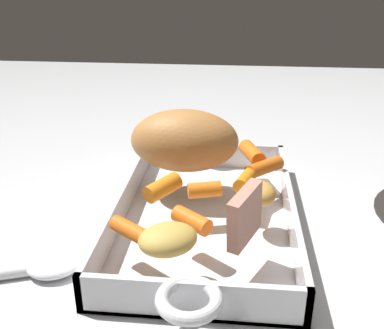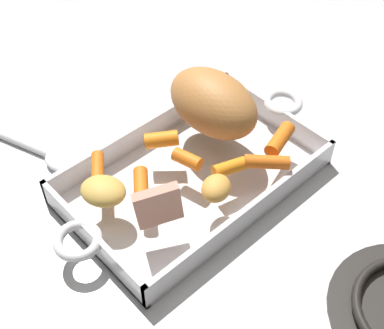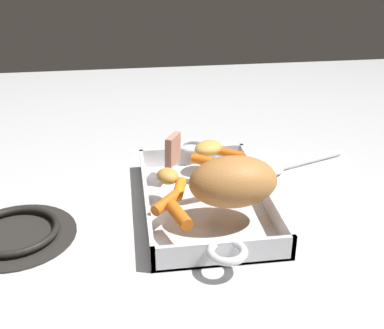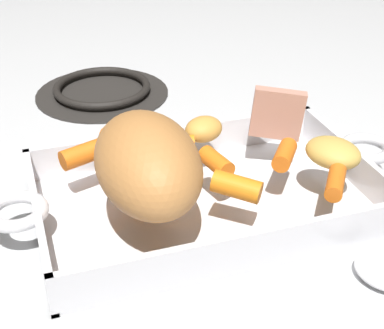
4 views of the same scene
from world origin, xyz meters
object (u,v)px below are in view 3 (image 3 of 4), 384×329
object	(u,v)px
potato_golden_large	(208,148)
baby_carrot_long	(179,189)
roast_slice_outer	(173,150)
baby_carrot_short	(203,160)
baby_carrot_southwest	(203,178)
pork_roast	(233,182)
baby_carrot_northeast	(166,202)
stove_burner_rear	(16,233)
baby_carrot_center_right	(229,153)
roasting_dish	(205,201)
baby_carrot_center_left	(232,175)
baby_carrot_southeast	(179,215)
potato_near_roast	(168,176)
serving_spoon	(286,166)

from	to	relation	value
potato_golden_large	baby_carrot_long	bearing A→B (deg)	-27.07
roast_slice_outer	baby_carrot_short	distance (m)	0.07
baby_carrot_southwest	baby_carrot_short	world-z (taller)	same
pork_roast	baby_carrot_northeast	distance (m)	0.12
roast_slice_outer	stove_burner_rear	size ratio (longest dim) A/B	0.29
roast_slice_outer	baby_carrot_center_right	xyz separation A→B (m)	(-0.01, 0.12, -0.02)
baby_carrot_short	potato_golden_large	world-z (taller)	potato_golden_large
roasting_dish	baby_carrot_center_right	distance (m)	0.14
baby_carrot_long	potato_golden_large	distance (m)	0.18
baby_carrot_center_right	baby_carrot_northeast	bearing A→B (deg)	-39.19
roasting_dish	baby_carrot_northeast	size ratio (longest dim) A/B	7.23
pork_roast	baby_carrot_long	distance (m)	0.11
baby_carrot_southwest	pork_roast	bearing A→B (deg)	24.85
roast_slice_outer	baby_carrot_short	size ratio (longest dim) A/B	1.27
roast_slice_outer	baby_carrot_center_left	bearing A→B (deg)	48.12
baby_carrot_southeast	potato_near_roast	distance (m)	0.14
roasting_dish	roast_slice_outer	xyz separation A→B (m)	(-0.11, -0.05, 0.06)
baby_carrot_southeast	roast_slice_outer	bearing A→B (deg)	176.55
baby_carrot_long	potato_near_roast	xyz separation A→B (m)	(-0.04, -0.02, 0.00)
baby_carrot_northeast	baby_carrot_short	size ratio (longest dim) A/B	1.36
baby_carrot_short	potato_golden_large	distance (m)	0.05
baby_carrot_southwest	baby_carrot_center_right	world-z (taller)	baby_carrot_southwest
pork_roast	baby_carrot_center_left	world-z (taller)	pork_roast
baby_carrot_southwest	stove_burner_rear	world-z (taller)	baby_carrot_southwest
roasting_dish	baby_carrot_long	distance (m)	0.07
roasting_dish	stove_burner_rear	size ratio (longest dim) A/B	2.25
baby_carrot_center_left	stove_burner_rear	size ratio (longest dim) A/B	0.24
baby_carrot_short	stove_burner_rear	size ratio (longest dim) A/B	0.23
roasting_dish	baby_carrot_southeast	world-z (taller)	baby_carrot_southeast
baby_carrot_long	baby_carrot_short	bearing A→B (deg)	151.09
baby_carrot_short	potato_golden_large	bearing A→B (deg)	157.40
roasting_dish	baby_carrot_center_left	distance (m)	0.07
baby_carrot_southwest	baby_carrot_short	distance (m)	0.08
roast_slice_outer	baby_carrot_long	bearing A→B (deg)	-0.91
baby_carrot_northeast	baby_carrot_southwest	distance (m)	0.11
pork_roast	serving_spoon	size ratio (longest dim) A/B	0.68
roasting_dish	potato_near_roast	distance (m)	0.09
potato_golden_large	pork_roast	bearing A→B (deg)	1.75
baby_carrot_short	baby_carrot_northeast	bearing A→B (deg)	-29.69
baby_carrot_northeast	potato_golden_large	size ratio (longest dim) A/B	1.02
roast_slice_outer	baby_carrot_center_left	world-z (taller)	roast_slice_outer
roasting_dish	stove_burner_rear	xyz separation A→B (m)	(0.05, -0.35, -0.01)
roasting_dish	baby_carrot_long	world-z (taller)	baby_carrot_long
potato_golden_large	potato_near_roast	world-z (taller)	potato_golden_large
roasting_dish	baby_carrot_center_right	xyz separation A→B (m)	(-0.12, 0.07, 0.04)
roast_slice_outer	baby_carrot_long	distance (m)	0.13
roast_slice_outer	baby_carrot_southwest	world-z (taller)	roast_slice_outer
potato_golden_large	baby_carrot_northeast	bearing A→B (deg)	-28.10
pork_roast	potato_golden_large	bearing A→B (deg)	-178.25
roasting_dish	baby_carrot_short	world-z (taller)	baby_carrot_short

